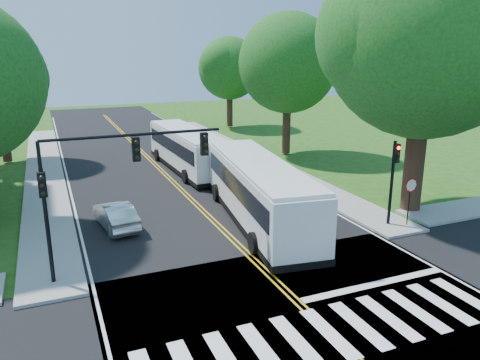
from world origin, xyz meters
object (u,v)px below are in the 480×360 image
bus_follow (187,149)px  signal_ne (393,172)px  dark_sedan (251,167)px  suv (277,190)px  bus_lead (259,190)px  hatchback (116,215)px  signal_nw (107,172)px

bus_follow → signal_ne: bearing=109.8°
bus_follow → dark_sedan: bearing=133.5°
suv → dark_sedan: 5.66m
bus_lead → suv: 4.34m
suv → dark_sedan: dark_sedan is taller
signal_ne → bus_follow: (-6.27, 15.80, -1.32)m
bus_follow → dark_sedan: bus_follow is taller
dark_sedan → bus_follow: bearing=-55.9°
hatchback → suv: 9.98m
bus_follow → hatchback: size_ratio=2.93×
signal_ne → bus_follow: size_ratio=0.37×
bus_lead → dark_sedan: size_ratio=2.71×
hatchback → dark_sedan: (10.70, 6.71, 0.02)m
bus_lead → hatchback: (-7.19, 2.06, -1.07)m
bus_lead → suv: (2.73, 3.17, -1.16)m
signal_nw → signal_ne: 14.13m
bus_follow → suv: bearing=106.0°
dark_sedan → bus_lead: bearing=56.9°
bus_lead → suv: size_ratio=3.08×
signal_nw → bus_follow: signal_nw is taller
signal_nw → dark_sedan: signal_nw is taller
signal_ne → bus_lead: bearing=151.2°
signal_ne → dark_sedan: 12.53m
signal_nw → signal_ne: size_ratio=1.62×
signal_ne → dark_sedan: signal_ne is taller
bus_lead → dark_sedan: bus_lead is taller
hatchback → bus_follow: bearing=-131.1°
bus_follow → suv: size_ratio=2.84×
bus_lead → signal_ne: bearing=159.1°
signal_nw → suv: signal_nw is taller
hatchback → signal_nw: bearing=73.3°
bus_follow → hatchback: bus_follow is taller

